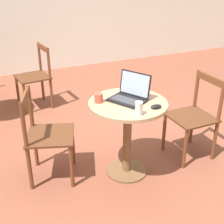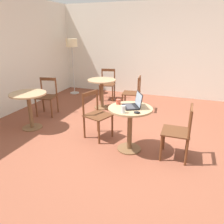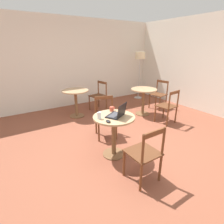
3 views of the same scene
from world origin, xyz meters
The scene contains 15 objects.
ground_plane centered at (0.00, 0.00, 0.00)m, with size 16.00×16.00×0.00m, color brown.
wall_back centered at (0.00, 3.23, 1.35)m, with size 9.40×0.06×2.70m.
cafe_table_near centered at (-0.30, 0.02, 0.56)m, with size 0.71×0.71×0.75m.
cafe_table_mid centered at (1.53, 1.27, 0.56)m, with size 0.71×0.71×0.75m.
cafe_table_far centered at (-0.15, 2.15, 0.56)m, with size 0.71×0.71×0.75m.
chair_near_back centered at (-0.05, 0.72, 0.44)m, with size 0.54×0.54×0.86m.
chair_near_front centered at (-0.29, -0.76, 0.44)m, with size 0.43×0.43×0.86m.
chair_mid_front centered at (1.62, 0.47, 0.44)m, with size 0.47×0.47×0.86m.
chair_mid_right centered at (2.33, 1.43, 0.44)m, with size 0.49×0.49×0.86m.
chair_far_right centered at (0.65, 2.32, 0.44)m, with size 0.50×0.50×0.86m.
floor_lamp centered at (2.54, 2.66, 1.46)m, with size 0.34×0.34×1.68m.
laptop centered at (-0.26, -0.02, 0.80)m, with size 0.40×0.38×0.23m.
mouse centered at (-0.51, -0.14, 0.77)m, with size 0.06×0.10×0.03m.
mug centered at (-0.19, 0.25, 0.79)m, with size 0.11×0.08×0.08m.
drinking_glass centered at (-0.56, 0.05, 0.81)m, with size 0.06×0.06×0.11m.
Camera 3 is at (-1.80, -2.26, 1.85)m, focal length 28.00 mm.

